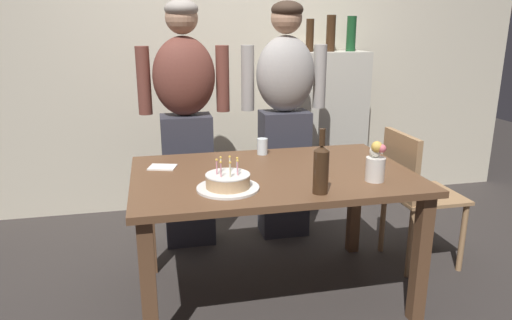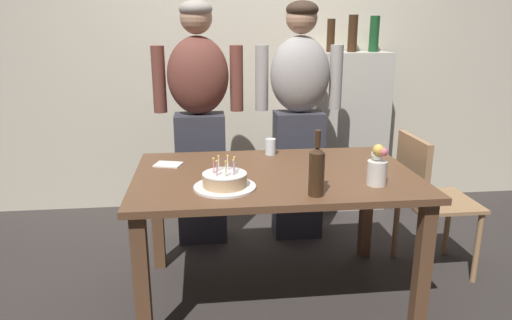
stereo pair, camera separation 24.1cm
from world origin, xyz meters
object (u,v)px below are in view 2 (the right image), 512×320
(birthday_cake, at_px, (225,181))
(wine_bottle, at_px, (317,170))
(person_woman_cardigan, at_px, (299,119))
(water_glass_near, at_px, (270,147))
(person_man_bearded, at_px, (199,121))
(dining_chair, at_px, (425,193))
(napkin_stack, at_px, (168,164))
(flower_vase, at_px, (377,167))

(birthday_cake, relative_size, wine_bottle, 0.98)
(person_woman_cardigan, bearing_deg, water_glass_near, 58.66)
(person_man_bearded, relative_size, dining_chair, 1.90)
(napkin_stack, bearing_deg, birthday_cake, -55.03)
(water_glass_near, bearing_deg, person_man_bearded, 134.69)
(birthday_cake, height_order, napkin_stack, birthday_cake)
(birthday_cake, bearing_deg, person_woman_cardigan, 60.71)
(water_glass_near, relative_size, dining_chair, 0.11)
(birthday_cake, distance_m, napkin_stack, 0.52)
(dining_chair, bearing_deg, flower_vase, 131.41)
(water_glass_near, bearing_deg, napkin_stack, -165.26)
(water_glass_near, height_order, person_woman_cardigan, person_woman_cardigan)
(wine_bottle, height_order, flower_vase, wine_bottle)
(napkin_stack, height_order, person_man_bearded, person_man_bearded)
(napkin_stack, bearing_deg, water_glass_near, 14.74)
(dining_chair, bearing_deg, napkin_stack, 88.80)
(person_man_bearded, distance_m, person_woman_cardigan, 0.69)
(wine_bottle, height_order, dining_chair, wine_bottle)
(dining_chair, bearing_deg, water_glass_near, 78.33)
(water_glass_near, bearing_deg, birthday_cake, -117.72)
(birthday_cake, xyz_separation_m, dining_chair, (1.24, 0.40, -0.26))
(napkin_stack, xyz_separation_m, dining_chair, (1.54, -0.03, -0.23))
(flower_vase, bearing_deg, napkin_stack, 156.24)
(person_woman_cardigan, bearing_deg, birthday_cake, 60.71)
(water_glass_near, xyz_separation_m, wine_bottle, (0.11, -0.73, 0.07))
(birthday_cake, height_order, flower_vase, flower_vase)
(water_glass_near, relative_size, person_man_bearded, 0.06)
(birthday_cake, relative_size, water_glass_near, 3.08)
(person_woman_cardigan, xyz_separation_m, dining_chair, (0.67, -0.63, -0.36))
(birthday_cake, height_order, wine_bottle, wine_bottle)
(birthday_cake, distance_m, wine_bottle, 0.45)
(birthday_cake, height_order, dining_chair, birthday_cake)
(person_man_bearded, height_order, person_woman_cardigan, same)
(wine_bottle, bearing_deg, dining_chair, 33.41)
(person_woman_cardigan, distance_m, dining_chair, 0.98)
(wine_bottle, distance_m, person_man_bearded, 1.29)
(flower_vase, bearing_deg, birthday_cake, 177.37)
(person_woman_cardigan, bearing_deg, napkin_stack, 34.23)
(person_man_bearded, bearing_deg, water_glass_near, 134.69)
(water_glass_near, xyz_separation_m, napkin_stack, (-0.61, -0.16, -0.05))
(wine_bottle, relative_size, person_woman_cardigan, 0.19)
(flower_vase, height_order, person_man_bearded, person_man_bearded)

